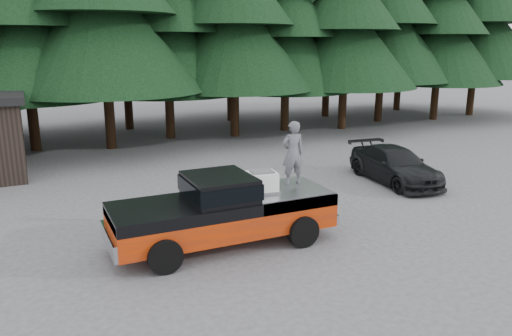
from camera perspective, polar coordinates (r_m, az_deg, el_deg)
name	(u,v)px	position (r m, az deg, el deg)	size (l,w,h in m)	color
ground	(245,248)	(13.21, -1.28, -9.17)	(120.00, 120.00, 0.00)	#4A4A4C
pickup_truck	(223,221)	(13.22, -3.75, -6.07)	(6.00, 2.04, 1.33)	#C92E00
truck_cab	(219,187)	(12.89, -4.24, -2.12)	(1.66, 1.90, 0.59)	black
air_compressor	(262,183)	(13.33, 0.67, -1.67)	(0.77, 0.64, 0.53)	white
man_on_bed	(293,153)	(13.93, 4.22, 1.71)	(0.66, 0.43, 1.81)	#54555C
parked_car	(395,165)	(19.84, 15.58, 0.33)	(1.86, 4.56, 1.32)	black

